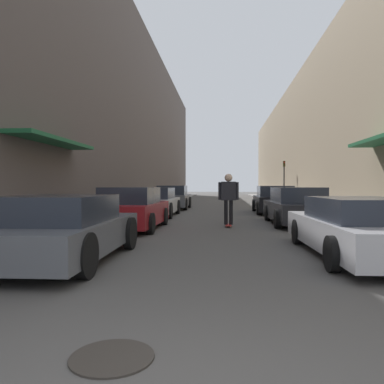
{
  "coord_description": "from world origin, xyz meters",
  "views": [
    {
      "loc": [
        0.22,
        -1.87,
        1.43
      ],
      "look_at": [
        -0.94,
        12.08,
        1.19
      ],
      "focal_mm": 35.0,
      "sensor_mm": 36.0,
      "label": 1
    }
  ],
  "objects_px": {
    "parked_car_right_1": "(296,207)",
    "parked_car_right_2": "(274,200)",
    "parked_car_right_0": "(357,228)",
    "manhole_cover": "(112,357)",
    "parked_car_left_0": "(62,229)",
    "skateboarder": "(228,194)",
    "parked_car_left_2": "(156,202)",
    "traffic_light": "(284,177)",
    "parked_car_left_1": "(132,209)",
    "parked_car_left_3": "(173,198)"
  },
  "relations": [
    {
      "from": "parked_car_left_3",
      "to": "parked_car_right_0",
      "type": "bearing_deg",
      "value": -69.04
    },
    {
      "from": "parked_car_left_1",
      "to": "parked_car_left_2",
      "type": "relative_size",
      "value": 0.92
    },
    {
      "from": "parked_car_right_1",
      "to": "parked_car_left_2",
      "type": "bearing_deg",
      "value": 150.29
    },
    {
      "from": "parked_car_left_1",
      "to": "parked_car_left_2",
      "type": "bearing_deg",
      "value": 91.65
    },
    {
      "from": "parked_car_left_2",
      "to": "parked_car_right_1",
      "type": "bearing_deg",
      "value": -29.71
    },
    {
      "from": "parked_car_left_0",
      "to": "manhole_cover",
      "type": "relative_size",
      "value": 6.27
    },
    {
      "from": "parked_car_left_3",
      "to": "skateboarder",
      "type": "distance_m",
      "value": 10.25
    },
    {
      "from": "parked_car_left_1",
      "to": "traffic_light",
      "type": "height_order",
      "value": "traffic_light"
    },
    {
      "from": "parked_car_left_0",
      "to": "manhole_cover",
      "type": "height_order",
      "value": "parked_car_left_0"
    },
    {
      "from": "parked_car_left_1",
      "to": "parked_car_right_2",
      "type": "xyz_separation_m",
      "value": [
        5.65,
        7.62,
        0.03
      ]
    },
    {
      "from": "parked_car_left_1",
      "to": "manhole_cover",
      "type": "distance_m",
      "value": 9.36
    },
    {
      "from": "parked_car_right_2",
      "to": "parked_car_right_0",
      "type": "bearing_deg",
      "value": -89.85
    },
    {
      "from": "parked_car_right_1",
      "to": "parked_car_right_2",
      "type": "bearing_deg",
      "value": 90.3
    },
    {
      "from": "parked_car_left_1",
      "to": "parked_car_right_0",
      "type": "bearing_deg",
      "value": -37.57
    },
    {
      "from": "parked_car_left_0",
      "to": "parked_car_left_2",
      "type": "height_order",
      "value": "parked_car_left_2"
    },
    {
      "from": "manhole_cover",
      "to": "parked_car_right_1",
      "type": "bearing_deg",
      "value": 71.92
    },
    {
      "from": "traffic_light",
      "to": "parked_car_right_0",
      "type": "bearing_deg",
      "value": -95.39
    },
    {
      "from": "manhole_cover",
      "to": "parked_car_left_1",
      "type": "bearing_deg",
      "value": 102.91
    },
    {
      "from": "parked_car_left_2",
      "to": "parked_car_right_1",
      "type": "distance_m",
      "value": 6.71
    },
    {
      "from": "parked_car_left_3",
      "to": "parked_car_left_1",
      "type": "bearing_deg",
      "value": -89.59
    },
    {
      "from": "manhole_cover",
      "to": "traffic_light",
      "type": "height_order",
      "value": "traffic_light"
    },
    {
      "from": "parked_car_left_0",
      "to": "manhole_cover",
      "type": "bearing_deg",
      "value": -60.95
    },
    {
      "from": "skateboarder",
      "to": "parked_car_left_1",
      "type": "bearing_deg",
      "value": -163.35
    },
    {
      "from": "parked_car_right_0",
      "to": "skateboarder",
      "type": "bearing_deg",
      "value": 115.1
    },
    {
      "from": "parked_car_left_1",
      "to": "manhole_cover",
      "type": "xyz_separation_m",
      "value": [
        2.09,
        -9.1,
        -0.65
      ]
    },
    {
      "from": "parked_car_left_2",
      "to": "parked_car_right_2",
      "type": "height_order",
      "value": "parked_car_right_2"
    },
    {
      "from": "parked_car_left_0",
      "to": "parked_car_left_1",
      "type": "xyz_separation_m",
      "value": [
        0.04,
        5.28,
        0.04
      ]
    },
    {
      "from": "parked_car_left_1",
      "to": "traffic_light",
      "type": "bearing_deg",
      "value": 66.32
    },
    {
      "from": "parked_car_right_1",
      "to": "parked_car_right_2",
      "type": "distance_m",
      "value": 5.72
    },
    {
      "from": "parked_car_left_0",
      "to": "parked_car_left_1",
      "type": "distance_m",
      "value": 5.28
    },
    {
      "from": "parked_car_left_1",
      "to": "parked_car_right_1",
      "type": "height_order",
      "value": "parked_car_left_1"
    },
    {
      "from": "skateboarder",
      "to": "parked_car_left_2",
      "type": "bearing_deg",
      "value": 128.03
    },
    {
      "from": "parked_car_left_1",
      "to": "parked_car_right_2",
      "type": "height_order",
      "value": "parked_car_right_2"
    },
    {
      "from": "parked_car_right_1",
      "to": "manhole_cover",
      "type": "relative_size",
      "value": 6.61
    },
    {
      "from": "parked_car_right_0",
      "to": "parked_car_right_1",
      "type": "distance_m",
      "value": 6.26
    },
    {
      "from": "parked_car_right_2",
      "to": "parked_car_left_2",
      "type": "bearing_deg",
      "value": -157.53
    },
    {
      "from": "parked_car_left_3",
      "to": "manhole_cover",
      "type": "height_order",
      "value": "parked_car_left_3"
    },
    {
      "from": "parked_car_left_1",
      "to": "manhole_cover",
      "type": "bearing_deg",
      "value": -77.09
    },
    {
      "from": "parked_car_right_0",
      "to": "parked_car_right_1",
      "type": "relative_size",
      "value": 1.04
    },
    {
      "from": "skateboarder",
      "to": "traffic_light",
      "type": "distance_m",
      "value": 17.4
    },
    {
      "from": "traffic_light",
      "to": "skateboarder",
      "type": "bearing_deg",
      "value": -105.28
    },
    {
      "from": "parked_car_left_2",
      "to": "parked_car_right_2",
      "type": "relative_size",
      "value": 1.01
    },
    {
      "from": "parked_car_left_0",
      "to": "parked_car_right_2",
      "type": "relative_size",
      "value": 0.98
    },
    {
      "from": "parked_car_left_0",
      "to": "traffic_light",
      "type": "bearing_deg",
      "value": 71.25
    },
    {
      "from": "parked_car_left_0",
      "to": "parked_car_right_0",
      "type": "relative_size",
      "value": 0.91
    },
    {
      "from": "parked_car_right_1",
      "to": "traffic_light",
      "type": "distance_m",
      "value": 16.02
    },
    {
      "from": "parked_car_right_1",
      "to": "parked_car_right_0",
      "type": "bearing_deg",
      "value": -89.98
    },
    {
      "from": "parked_car_right_0",
      "to": "parked_car_left_1",
      "type": "bearing_deg",
      "value": 142.43
    },
    {
      "from": "parked_car_right_0",
      "to": "manhole_cover",
      "type": "relative_size",
      "value": 6.89
    },
    {
      "from": "parked_car_left_3",
      "to": "parked_car_right_0",
      "type": "relative_size",
      "value": 0.86
    }
  ]
}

